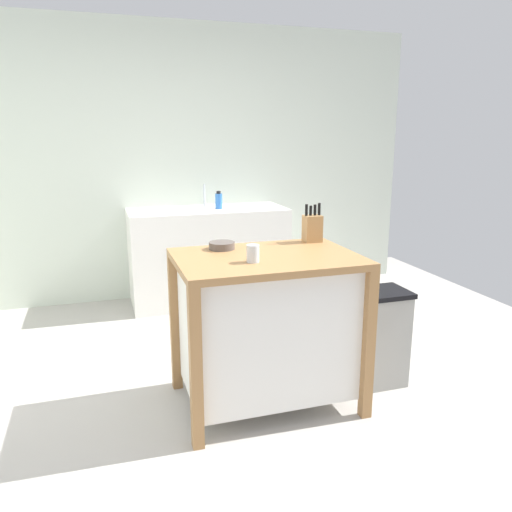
# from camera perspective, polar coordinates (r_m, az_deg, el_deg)

# --- Properties ---
(ground_plane) EXTENTS (5.95, 5.95, 0.00)m
(ground_plane) POSITION_cam_1_polar(r_m,az_deg,el_deg) (3.15, -2.70, -16.73)
(ground_plane) COLOR #ADA8A0
(ground_plane) RESTS_ON ground
(wall_back) EXTENTS (4.95, 0.10, 2.60)m
(wall_back) POSITION_cam_1_polar(r_m,az_deg,el_deg) (5.01, -9.96, 10.19)
(wall_back) COLOR silver
(wall_back) RESTS_ON ground
(kitchen_island) EXTENTS (1.04, 0.73, 0.92)m
(kitchen_island) POSITION_cam_1_polar(r_m,az_deg,el_deg) (3.00, 1.18, -7.48)
(kitchen_island) COLOR #9E7042
(kitchen_island) RESTS_ON ground
(knife_block) EXTENTS (0.11, 0.09, 0.25)m
(knife_block) POSITION_cam_1_polar(r_m,az_deg,el_deg) (3.24, 6.39, 3.20)
(knife_block) COLOR #AD7F4C
(knife_block) RESTS_ON kitchen_island
(bowl_ceramic_small) EXTENTS (0.16, 0.16, 0.04)m
(bowl_ceramic_small) POSITION_cam_1_polar(r_m,az_deg,el_deg) (3.03, -3.89, 1.21)
(bowl_ceramic_small) COLOR #564C47
(bowl_ceramic_small) RESTS_ON kitchen_island
(drinking_cup) EXTENTS (0.07, 0.07, 0.10)m
(drinking_cup) POSITION_cam_1_polar(r_m,az_deg,el_deg) (2.71, -0.35, 0.29)
(drinking_cup) COLOR silver
(drinking_cup) RESTS_ON kitchen_island
(trash_bin) EXTENTS (0.36, 0.28, 0.63)m
(trash_bin) POSITION_cam_1_polar(r_m,az_deg,el_deg) (3.38, 13.54, -8.89)
(trash_bin) COLOR gray
(trash_bin) RESTS_ON ground
(sink_counter) EXTENTS (1.47, 0.60, 0.90)m
(sink_counter) POSITION_cam_1_polar(r_m,az_deg,el_deg) (4.85, -5.38, 0.08)
(sink_counter) COLOR white
(sink_counter) RESTS_ON ground
(sink_faucet) EXTENTS (0.02, 0.02, 0.22)m
(sink_faucet) POSITION_cam_1_polar(r_m,az_deg,el_deg) (4.89, -5.88, 6.81)
(sink_faucet) COLOR #B7BCC1
(sink_faucet) RESTS_ON sink_counter
(bottle_hand_soap) EXTENTS (0.07, 0.07, 0.17)m
(bottle_hand_soap) POSITION_cam_1_polar(r_m,az_deg,el_deg) (4.76, -4.23, 6.25)
(bottle_hand_soap) COLOR blue
(bottle_hand_soap) RESTS_ON sink_counter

